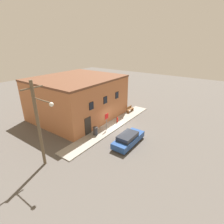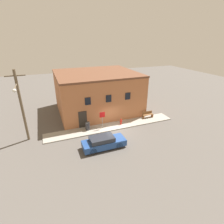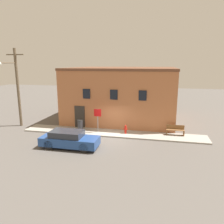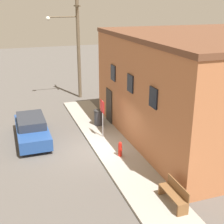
# 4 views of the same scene
# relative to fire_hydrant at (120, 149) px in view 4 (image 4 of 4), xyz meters

# --- Properties ---
(ground_plane) EXTENTS (80.00, 80.00, 0.00)m
(ground_plane) POSITION_rel_fire_hydrant_xyz_m (-1.20, -1.02, -0.50)
(ground_plane) COLOR #56514C
(sidewalk) EXTENTS (16.34, 2.06, 0.12)m
(sidewalk) POSITION_rel_fire_hydrant_xyz_m (-1.20, 0.01, -0.44)
(sidewalk) COLOR #9E998E
(sidewalk) RESTS_ON ground
(brick_building) EXTENTS (11.25, 10.04, 5.72)m
(brick_building) POSITION_rel_fire_hydrant_xyz_m (-1.27, 5.99, 2.37)
(brick_building) COLOR #B26B42
(brick_building) RESTS_ON ground
(fire_hydrant) EXTENTS (0.38, 0.18, 0.76)m
(fire_hydrant) POSITION_rel_fire_hydrant_xyz_m (0.00, 0.00, 0.00)
(fire_hydrant) COLOR red
(fire_hydrant) RESTS_ON sidewalk
(stop_sign) EXTENTS (0.66, 0.06, 2.11)m
(stop_sign) POSITION_rel_fire_hydrant_xyz_m (-2.51, -0.11, 1.09)
(stop_sign) COLOR gray
(stop_sign) RESTS_ON sidewalk
(bench) EXTENTS (1.50, 0.44, 0.85)m
(bench) POSITION_rel_fire_hydrant_xyz_m (4.26, 0.56, 0.04)
(bench) COLOR brown
(bench) RESTS_ON sidewalk
(trash_bin) EXTENTS (0.55, 0.55, 0.95)m
(trash_bin) POSITION_rel_fire_hydrant_xyz_m (-4.27, 0.18, 0.10)
(trash_bin) COLOR #333338
(trash_bin) RESTS_ON sidewalk
(utility_pole) EXTENTS (1.80, 2.47, 7.58)m
(utility_pole) POSITION_rel_fire_hydrant_xyz_m (-10.77, 0.46, 3.61)
(utility_pole) COLOR brown
(utility_pole) RESTS_ON ground
(parked_car) EXTENTS (4.33, 1.63, 1.29)m
(parked_car) POSITION_rel_fire_hydrant_xyz_m (-3.66, -3.85, 0.14)
(parked_car) COLOR black
(parked_car) RESTS_ON ground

